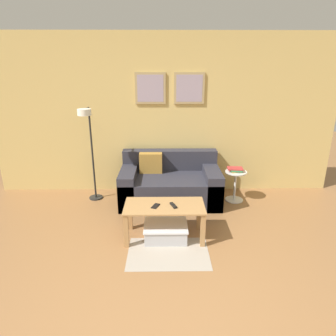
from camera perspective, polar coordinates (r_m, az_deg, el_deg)
name	(u,v)px	position (r m, az deg, el deg)	size (l,w,h in m)	color
wall_back	(165,115)	(4.93, -0.66, 9.98)	(5.60, 0.09, 2.55)	#D6B76B
area_rug	(168,253)	(3.58, 0.06, -15.90)	(0.93, 0.65, 0.01)	#A39989
couch	(170,184)	(4.74, 0.35, -3.07)	(1.53, 0.89, 0.75)	#2D2D38
coffee_table	(164,212)	(3.71, -0.68, -8.32)	(0.98, 0.49, 0.44)	#AD7F4C
storage_bin	(166,230)	(3.82, -0.44, -11.76)	(0.53, 0.46, 0.19)	#B2B2B7
floor_lamp	(88,137)	(4.58, -14.94, 5.72)	(0.21, 0.46, 1.48)	black
side_table	(235,183)	(4.84, 12.68, -2.82)	(0.33, 0.33, 0.49)	silver
book_stack	(235,170)	(4.77, 12.72, -0.28)	(0.25, 0.19, 0.06)	#D18438
remote_control	(173,205)	(3.64, 1.03, -7.13)	(0.04, 0.15, 0.02)	black
cell_phone	(156,206)	(3.64, -2.39, -7.24)	(0.07, 0.14, 0.01)	black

